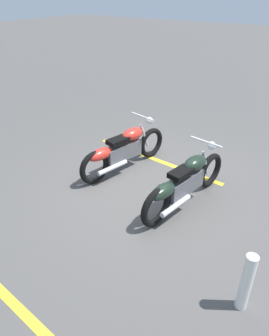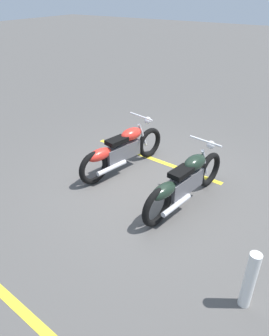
# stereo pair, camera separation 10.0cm
# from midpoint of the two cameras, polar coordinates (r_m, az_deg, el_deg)

# --- Properties ---
(ground_plane) EXTENTS (60.00, 60.00, 0.00)m
(ground_plane) POSITION_cam_midpoint_polar(r_m,az_deg,el_deg) (6.06, 3.51, -3.09)
(ground_plane) COLOR #514F4C
(motorcycle_bright_foreground) EXTENTS (2.21, 0.71, 1.04)m
(motorcycle_bright_foreground) POSITION_cam_midpoint_polar(r_m,az_deg,el_deg) (6.33, -1.69, 3.36)
(motorcycle_bright_foreground) COLOR black
(motorcycle_bright_foreground) RESTS_ON ground
(motorcycle_dark_foreground) EXTENTS (2.22, 0.65, 1.04)m
(motorcycle_dark_foreground) POSITION_cam_midpoint_polar(r_m,az_deg,el_deg) (5.35, 9.58, -2.58)
(motorcycle_dark_foreground) COLOR black
(motorcycle_dark_foreground) RESTS_ON ground
(bollard_post) EXTENTS (0.14, 0.14, 0.82)m
(bollard_post) POSITION_cam_midpoint_polar(r_m,az_deg,el_deg) (4.01, 20.34, -18.95)
(bollard_post) COLOR white
(bollard_post) RESTS_ON ground
(parking_stripe_near) EXTENTS (0.38, 3.20, 0.01)m
(parking_stripe_near) POSITION_cam_midpoint_polar(r_m,az_deg,el_deg) (6.94, 4.33, 1.53)
(parking_stripe_near) COLOR yellow
(parking_stripe_near) RESTS_ON ground
(parking_stripe_mid) EXTENTS (0.38, 3.20, 0.01)m
(parking_stripe_mid) POSITION_cam_midpoint_polar(r_m,az_deg,el_deg) (4.09, -16.44, -26.04)
(parking_stripe_mid) COLOR yellow
(parking_stripe_mid) RESTS_ON ground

